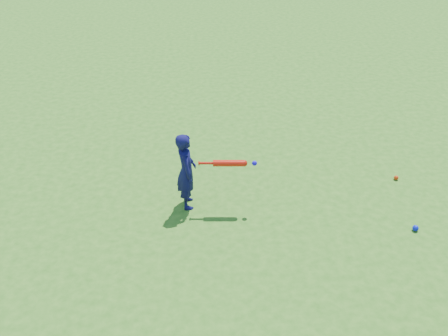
% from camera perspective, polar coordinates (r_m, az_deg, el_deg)
% --- Properties ---
extents(ground, '(80.00, 80.00, 0.00)m').
position_cam_1_polar(ground, '(7.42, -4.70, -1.42)').
color(ground, '#2F6C19').
rests_on(ground, ground).
extents(child, '(0.30, 0.43, 1.10)m').
position_cam_1_polar(child, '(6.62, -4.33, -0.35)').
color(child, '#0F0E43').
rests_on(child, ground).
extents(ground_ball_red, '(0.07, 0.07, 0.07)m').
position_cam_1_polar(ground_ball_red, '(7.82, 19.08, -1.06)').
color(ground_ball_red, red).
rests_on(ground_ball_red, ground).
extents(ground_ball_blue, '(0.08, 0.08, 0.08)m').
position_cam_1_polar(ground_ball_blue, '(6.91, 21.04, -6.43)').
color(ground_ball_blue, '#0B17C7').
rests_on(ground_ball_blue, ground).
extents(bat_swing, '(0.76, 0.11, 0.09)m').
position_cam_1_polar(bat_swing, '(6.48, 0.83, 0.55)').
color(bat_swing, red).
rests_on(bat_swing, ground).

